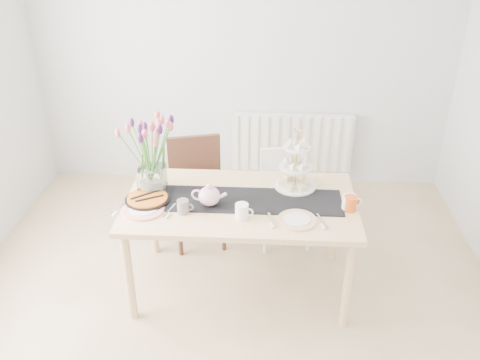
# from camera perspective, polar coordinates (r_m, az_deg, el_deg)

# --- Properties ---
(room_shell) EXTENTS (4.50, 4.50, 4.50)m
(room_shell) POSITION_cam_1_polar(r_m,az_deg,el_deg) (2.79, -2.15, 1.75)
(room_shell) COLOR tan
(room_shell) RESTS_ON ground
(radiator) EXTENTS (1.20, 0.08, 0.60)m
(radiator) POSITION_cam_1_polar(r_m,az_deg,el_deg) (5.13, 5.85, 4.20)
(radiator) COLOR white
(radiator) RESTS_ON room_shell
(dining_table) EXTENTS (1.60, 0.90, 0.75)m
(dining_table) POSITION_cam_1_polar(r_m,az_deg,el_deg) (3.56, 0.07, -3.37)
(dining_table) COLOR tan
(dining_table) RESTS_ON ground
(chair_brown) EXTENTS (0.54, 0.54, 0.89)m
(chair_brown) POSITION_cam_1_polar(r_m,az_deg,el_deg) (4.24, -4.89, -0.29)
(chair_brown) COLOR #361C13
(chair_brown) RESTS_ON ground
(chair_white) EXTENTS (0.44, 0.44, 0.79)m
(chair_white) POSITION_cam_1_polar(r_m,az_deg,el_deg) (4.27, 4.98, -1.04)
(chair_white) COLOR white
(chair_white) RESTS_ON ground
(table_runner) EXTENTS (1.40, 0.35, 0.01)m
(table_runner) POSITION_cam_1_polar(r_m,az_deg,el_deg) (3.52, 0.07, -2.26)
(table_runner) COLOR black
(table_runner) RESTS_ON dining_table
(tulip_vase) EXTENTS (0.67, 0.67, 0.57)m
(tulip_vase) POSITION_cam_1_polar(r_m,az_deg,el_deg) (3.53, -10.20, 4.05)
(tulip_vase) COLOR silver
(tulip_vase) RESTS_ON dining_table
(cake_stand) EXTENTS (0.30, 0.30, 0.44)m
(cake_stand) POSITION_cam_1_polar(r_m,az_deg,el_deg) (3.64, 6.27, 0.89)
(cake_stand) COLOR gold
(cake_stand) RESTS_ON dining_table
(teapot) EXTENTS (0.26, 0.22, 0.16)m
(teapot) POSITION_cam_1_polar(r_m,az_deg,el_deg) (3.43, -3.47, -1.82)
(teapot) COLOR silver
(teapot) RESTS_ON dining_table
(cream_jug) EXTENTS (0.10, 0.10, 0.10)m
(cream_jug) POSITION_cam_1_polar(r_m,az_deg,el_deg) (3.48, 12.19, -2.49)
(cream_jug) COLOR white
(cream_jug) RESTS_ON dining_table
(tart_tin) EXTENTS (0.31, 0.31, 0.04)m
(tart_tin) POSITION_cam_1_polar(r_m,az_deg,el_deg) (3.56, -10.34, -2.16)
(tart_tin) COLOR black
(tart_tin) RESTS_ON dining_table
(mug_grey) EXTENTS (0.08, 0.08, 0.09)m
(mug_grey) POSITION_cam_1_polar(r_m,az_deg,el_deg) (3.38, -6.42, -2.98)
(mug_grey) COLOR slate
(mug_grey) RESTS_ON dining_table
(mug_white) EXTENTS (0.10, 0.10, 0.10)m
(mug_white) POSITION_cam_1_polar(r_m,az_deg,el_deg) (3.30, 0.20, -3.53)
(mug_white) COLOR white
(mug_white) RESTS_ON dining_table
(mug_orange) EXTENTS (0.12, 0.12, 0.10)m
(mug_orange) POSITION_cam_1_polar(r_m,az_deg,el_deg) (3.47, 12.27, -2.59)
(mug_orange) COLOR #EA551A
(mug_orange) RESTS_ON dining_table
(plate_left) EXTENTS (0.35, 0.35, 0.01)m
(plate_left) POSITION_cam_1_polar(r_m,az_deg,el_deg) (3.47, -10.80, -3.26)
(plate_left) COLOR white
(plate_left) RESTS_ON dining_table
(plate_right) EXTENTS (0.32, 0.32, 0.01)m
(plate_right) POSITION_cam_1_polar(r_m,az_deg,el_deg) (3.32, 6.43, -4.49)
(plate_right) COLOR white
(plate_right) RESTS_ON dining_table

